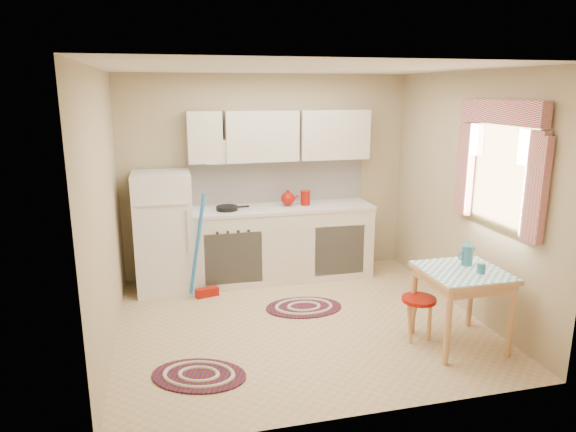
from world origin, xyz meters
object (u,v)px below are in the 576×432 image
Objects in this scene: stool at (418,319)px; table at (460,308)px; fridge at (164,232)px; base_cabinets at (281,244)px.

table is at bearing -28.45° from stool.
table is 1.71× the size of stool.
fridge is 3.34m from table.
base_cabinets is (1.40, 0.05, -0.26)m from fridge.
fridge is 1.94× the size of table.
stool is (2.29, -1.87, -0.49)m from fridge.
stool is at bearing -65.22° from base_cabinets.
table is (1.21, -2.10, -0.08)m from base_cabinets.
fridge reaches higher than table.
fridge is at bearing -177.96° from base_cabinets.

